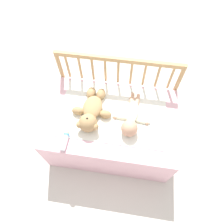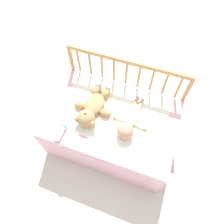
# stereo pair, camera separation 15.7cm
# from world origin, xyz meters

# --- Properties ---
(ground_plane) EXTENTS (12.00, 12.00, 0.00)m
(ground_plane) POSITION_xyz_m (0.00, 0.00, 0.00)
(ground_plane) COLOR silver
(crib_mattress) EXTENTS (1.07, 0.70, 0.44)m
(crib_mattress) POSITION_xyz_m (0.00, 0.00, 0.22)
(crib_mattress) COLOR #EDB7C6
(crib_mattress) RESTS_ON ground_plane
(crib_rail) EXTENTS (1.07, 0.04, 0.73)m
(crib_rail) POSITION_xyz_m (-0.00, 0.37, 0.51)
(crib_rail) COLOR tan
(crib_rail) RESTS_ON ground_plane
(blanket) EXTENTS (0.87, 0.55, 0.01)m
(blanket) POSITION_xyz_m (0.00, 0.05, 0.44)
(blanket) COLOR white
(blanket) RESTS_ON crib_mattress
(teddy_bear) EXTENTS (0.32, 0.43, 0.15)m
(teddy_bear) POSITION_xyz_m (-0.16, -0.01, 0.49)
(teddy_bear) COLOR tan
(teddy_bear) RESTS_ON crib_mattress
(baby) EXTENTS (0.31, 0.43, 0.13)m
(baby) POSITION_xyz_m (0.16, -0.02, 0.48)
(baby) COLOR #EAEACC
(baby) RESTS_ON crib_mattress
(baby_bottle) EXTENTS (0.05, 0.15, 0.05)m
(baby_bottle) POSITION_xyz_m (-0.32, -0.26, 0.46)
(baby_bottle) COLOR white
(baby_bottle) RESTS_ON crib_mattress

